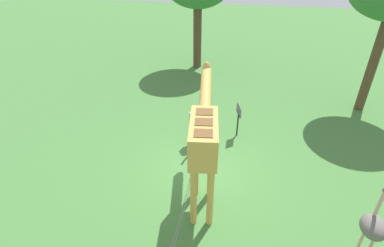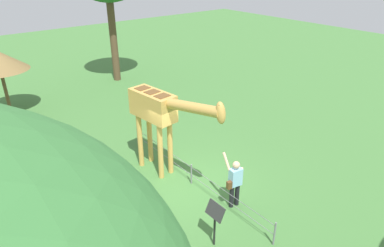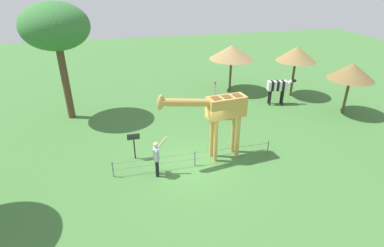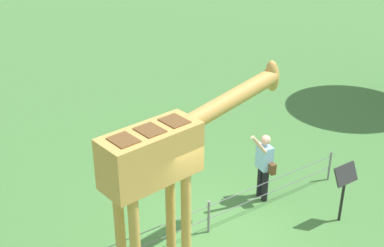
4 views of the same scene
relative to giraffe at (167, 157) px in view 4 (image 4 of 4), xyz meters
name	(u,v)px [view 4 (image 4 of 4)]	position (x,y,z in m)	size (l,w,h in m)	color
ground_plane	(212,235)	(1.16, 0.25, -2.34)	(60.00, 60.00, 0.00)	#427538
giraffe	(167,157)	(0.00, 0.00, 0.00)	(3.96, 0.96, 3.46)	gold
visitor	(264,163)	(2.86, 0.69, -1.43)	(0.64, 0.59, 1.74)	black
info_sign	(345,182)	(3.67, -0.83, -1.39)	(0.56, 0.21, 1.32)	black
wire_fence	(209,216)	(1.16, 0.39, -1.93)	(7.05, 0.05, 0.75)	slate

